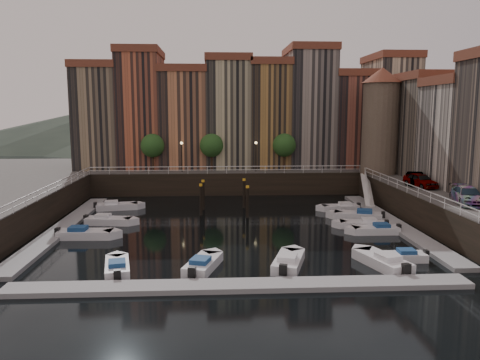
{
  "coord_description": "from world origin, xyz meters",
  "views": [
    {
      "loc": [
        -1.58,
        -45.67,
        11.34
      ],
      "look_at": [
        1.12,
        4.0,
        3.91
      ],
      "focal_mm": 35.0,
      "sensor_mm": 36.0,
      "label": 1
    }
  ],
  "objects": [
    {
      "name": "car_a",
      "position": [
        20.56,
        2.97,
        3.77
      ],
      "size": [
        2.61,
        4.78,
        1.54
      ],
      "primitive_type": "imported",
      "rotation": [
        0.0,
        0.0,
        0.18
      ],
      "color": "gray",
      "rests_on": "quay_right"
    },
    {
      "name": "boat_right_2",
      "position": [
        12.85,
        -2.14,
        0.35
      ],
      "size": [
        4.7,
        2.41,
        1.05
      ],
      "rotation": [
        0.0,
        0.0,
        2.96
      ],
      "color": "silver",
      "rests_on": "ground"
    },
    {
      "name": "gangway",
      "position": [
        17.1,
        10.0,
        1.92
      ],
      "size": [
        2.78,
        8.32,
        3.73
      ],
      "color": "white",
      "rests_on": "ground"
    },
    {
      "name": "street_lamps",
      "position": [
        -1.0,
        17.2,
        5.9
      ],
      "size": [
        10.36,
        0.36,
        4.18
      ],
      "color": "black",
      "rests_on": "quay_far"
    },
    {
      "name": "boat_left_1",
      "position": [
        -13.31,
        -4.34,
        0.39
      ],
      "size": [
        5.09,
        2.0,
        1.16
      ],
      "rotation": [
        0.0,
        0.0,
        -0.03
      ],
      "color": "silver",
      "rests_on": "ground"
    },
    {
      "name": "dock_near",
      "position": [
        0.0,
        -17.0,
        0.17
      ],
      "size": [
        30.0,
        2.0,
        0.35
      ],
      "primitive_type": "cube",
      "color": "gray",
      "rests_on": "ground"
    },
    {
      "name": "boat_near_2",
      "position": [
        3.73,
        -13.07,
        0.39
      ],
      "size": [
        3.18,
        5.15,
        1.16
      ],
      "rotation": [
        0.0,
        0.0,
        1.26
      ],
      "color": "silver",
      "rests_on": "ground"
    },
    {
      "name": "car_c",
      "position": [
        20.78,
        -6.12,
        3.76
      ],
      "size": [
        3.24,
        5.59,
        1.52
      ],
      "primitive_type": "imported",
      "rotation": [
        0.0,
        0.0,
        -0.22
      ],
      "color": "gray",
      "rests_on": "quay_right"
    },
    {
      "name": "corner_tower",
      "position": [
        20.0,
        14.5,
        10.19
      ],
      "size": [
        5.2,
        5.2,
        13.8
      ],
      "color": "#6B5B4C",
      "rests_on": "quay_right"
    },
    {
      "name": "dock_left",
      "position": [
        -16.2,
        -1.0,
        0.17
      ],
      "size": [
        2.0,
        28.0,
        0.35
      ],
      "primitive_type": "cube",
      "color": "gray",
      "rests_on": "ground"
    },
    {
      "name": "boat_near_0",
      "position": [
        -8.54,
        -13.47,
        0.35
      ],
      "size": [
        2.49,
        4.66,
        1.04
      ],
      "rotation": [
        0.0,
        0.0,
        1.78
      ],
      "color": "silver",
      "rests_on": "ground"
    },
    {
      "name": "boat_right_3",
      "position": [
        13.52,
        1.49,
        0.4
      ],
      "size": [
        5.26,
        3.32,
        1.18
      ],
      "rotation": [
        0.0,
        0.0,
        2.81
      ],
      "color": "silver",
      "rests_on": "ground"
    },
    {
      "name": "boat_left_3",
      "position": [
        -12.37,
        0.81,
        0.37
      ],
      "size": [
        4.89,
        2.29,
        1.1
      ],
      "rotation": [
        0.0,
        0.0,
        -0.12
      ],
      "color": "silver",
      "rests_on": "ground"
    },
    {
      "name": "boat_right_1",
      "position": [
        13.4,
        -4.18,
        0.35
      ],
      "size": [
        4.5,
        1.67,
        1.03
      ],
      "rotation": [
        0.0,
        0.0,
        3.13
      ],
      "color": "silver",
      "rests_on": "ground"
    },
    {
      "name": "mountains",
      "position": [
        1.72,
        110.0,
        7.92
      ],
      "size": [
        145.0,
        100.0,
        18.0
      ],
      "color": "#2D382D",
      "rests_on": "ground"
    },
    {
      "name": "dock_right",
      "position": [
        16.2,
        -1.0,
        0.17
      ],
      "size": [
        2.0,
        28.0,
        0.35
      ],
      "primitive_type": "cube",
      "color": "gray",
      "rests_on": "ground"
    },
    {
      "name": "promenade_trees",
      "position": [
        -1.33,
        18.2,
        6.58
      ],
      "size": [
        21.2,
        3.2,
        5.2
      ],
      "color": "black",
      "rests_on": "quay_far"
    },
    {
      "name": "mooring_pilings",
      "position": [
        -0.59,
        5.6,
        1.65
      ],
      "size": [
        5.33,
        5.44,
        3.78
      ],
      "color": "black",
      "rests_on": "ground"
    },
    {
      "name": "quay_far",
      "position": [
        0.0,
        26.0,
        1.5
      ],
      "size": [
        80.0,
        20.0,
        3.0
      ],
      "primitive_type": "cube",
      "color": "black",
      "rests_on": "ground"
    },
    {
      "name": "car_b",
      "position": [
        20.73,
        4.64,
        3.71
      ],
      "size": [
        2.55,
        4.56,
        1.42
      ],
      "primitive_type": "imported",
      "rotation": [
        0.0,
        0.0,
        -0.26
      ],
      "color": "gray",
      "rests_on": "quay_right"
    },
    {
      "name": "railings",
      "position": [
        0.0,
        4.88,
        3.79
      ],
      "size": [
        36.08,
        34.04,
        0.52
      ],
      "color": "white",
      "rests_on": "ground"
    },
    {
      "name": "boat_near_3",
      "position": [
        10.66,
        -13.4,
        0.41
      ],
      "size": [
        3.32,
        5.39,
        1.21
      ],
      "rotation": [
        0.0,
        0.0,
        1.88
      ],
      "color": "silver",
      "rests_on": "ground"
    },
    {
      "name": "right_terrace",
      "position": [
        26.5,
        3.8,
        9.56
      ],
      "size": [
        9.3,
        24.3,
        14.0
      ],
      "color": "#695E4F",
      "rests_on": "quay_right"
    },
    {
      "name": "boat_left_4",
      "position": [
        -13.01,
        7.91,
        0.38
      ],
      "size": [
        5.03,
        2.55,
        1.13
      ],
      "rotation": [
        0.0,
        0.0,
        0.17
      ],
      "color": "silver",
      "rests_on": "ground"
    },
    {
      "name": "boat_right_4",
      "position": [
        12.84,
        6.02,
        0.34
      ],
      "size": [
        4.43,
        1.74,
        1.01
      ],
      "rotation": [
        0.0,
        0.0,
        3.18
      ],
      "color": "silver",
      "rests_on": "ground"
    },
    {
      "name": "ground",
      "position": [
        0.0,
        0.0,
        0.0
      ],
      "size": [
        200.0,
        200.0,
        0.0
      ],
      "primitive_type": "plane",
      "color": "black",
      "rests_on": "ground"
    },
    {
      "name": "far_terrace",
      "position": [
        3.31,
        23.5,
        10.95
      ],
      "size": [
        48.7,
        10.3,
        17.5
      ],
      "color": "#877256",
      "rests_on": "quay_far"
    },
    {
      "name": "boat_near_1",
      "position": [
        -2.51,
        -13.26,
        0.37
      ],
      "size": [
        2.98,
        4.89,
        1.1
      ],
      "rotation": [
        0.0,
        0.0,
        1.27
      ],
      "color": "silver",
      "rests_on": "ground"
    },
    {
      "name": "boat_right_0",
      "position": [
        12.51,
        -12.09,
        0.32
      ],
      "size": [
        4.2,
        1.59,
        0.96
      ],
      "rotation": [
        0.0,
        0.0,
        3.12
      ],
      "color": "silver",
      "rests_on": "ground"
    }
  ]
}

